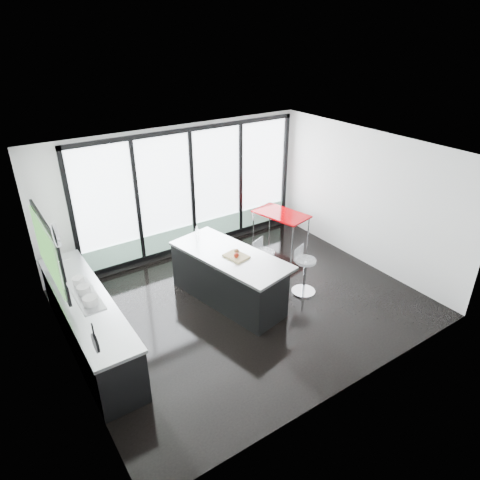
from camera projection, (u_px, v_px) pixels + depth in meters
floor at (245, 303)px, 7.89m from camera, size 6.00×5.00×0.00m
ceiling at (245, 154)px, 6.62m from camera, size 6.00×5.00×0.00m
wall_back at (191, 195)px, 9.27m from camera, size 6.00×0.09×2.80m
wall_front at (357, 308)px, 5.41m from camera, size 6.00×0.00×2.80m
wall_left at (57, 271)px, 5.91m from camera, size 0.26×5.00×2.80m
wall_right at (366, 199)px, 8.74m from camera, size 0.00×5.00×2.80m
counter_cabinets at (89, 322)px, 6.65m from camera, size 0.69×3.24×1.36m
island at (227, 278)px, 7.77m from camera, size 1.43×2.46×1.23m
bar_stool_near at (305, 276)px, 8.05m from camera, size 0.59×0.59×0.72m
bar_stool_far at (264, 268)px, 8.30m from camera, size 0.59×0.59×0.73m
red_table at (281, 226)px, 10.05m from camera, size 0.99×1.39×0.67m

